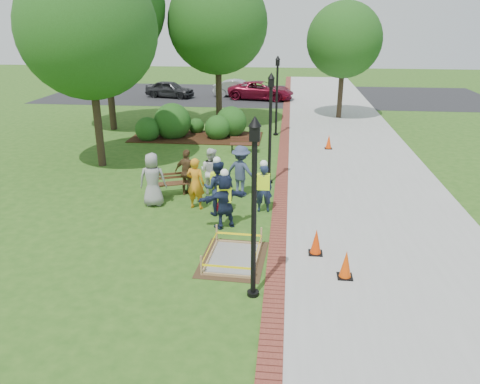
# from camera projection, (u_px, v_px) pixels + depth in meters

# --- Properties ---
(ground) EXTENTS (100.00, 100.00, 0.00)m
(ground) POSITION_uv_depth(u_px,v_px,m) (219.00, 237.00, 13.93)
(ground) COLOR #285116
(ground) RESTS_ON ground
(sidewalk) EXTENTS (6.00, 60.00, 0.02)m
(sidewalk) POSITION_uv_depth(u_px,v_px,m) (351.00, 151.00, 22.75)
(sidewalk) COLOR #9E9E99
(sidewalk) RESTS_ON ground
(brick_edging) EXTENTS (0.50, 60.00, 0.03)m
(brick_edging) POSITION_uv_depth(u_px,v_px,m) (284.00, 149.00, 23.07)
(brick_edging) COLOR maroon
(brick_edging) RESTS_ON ground
(mulch_bed) EXTENTS (7.00, 3.00, 0.05)m
(mulch_bed) POSITION_uv_depth(u_px,v_px,m) (197.00, 137.00, 25.39)
(mulch_bed) COLOR #381E0F
(mulch_bed) RESTS_ON ground
(parking_lot) EXTENTS (36.00, 12.00, 0.01)m
(parking_lot) POSITION_uv_depth(u_px,v_px,m) (266.00, 95.00, 39.07)
(parking_lot) COLOR black
(parking_lot) RESTS_ON ground
(wet_concrete_pad) EXTENTS (1.82, 2.39, 0.55)m
(wet_concrete_pad) POSITION_uv_depth(u_px,v_px,m) (233.00, 251.00, 12.56)
(wet_concrete_pad) COLOR #47331E
(wet_concrete_pad) RESTS_ON ground
(bench_near) EXTENTS (1.53, 0.97, 0.79)m
(bench_near) POSITION_uv_depth(u_px,v_px,m) (171.00, 188.00, 17.12)
(bench_near) COLOR #59311E
(bench_near) RESTS_ON ground
(bench_far) EXTENTS (1.36, 0.53, 0.72)m
(bench_far) POSITION_uv_depth(u_px,v_px,m) (244.00, 147.00, 22.57)
(bench_far) COLOR #582D1E
(bench_far) RESTS_ON ground
(cone_front) EXTENTS (0.38, 0.38, 0.76)m
(cone_front) POSITION_uv_depth(u_px,v_px,m) (346.00, 265.00, 11.62)
(cone_front) COLOR black
(cone_front) RESTS_ON ground
(cone_back) EXTENTS (0.38, 0.38, 0.76)m
(cone_back) POSITION_uv_depth(u_px,v_px,m) (316.00, 242.00, 12.79)
(cone_back) COLOR black
(cone_back) RESTS_ON ground
(cone_far) EXTENTS (0.36, 0.36, 0.72)m
(cone_far) POSITION_uv_depth(u_px,v_px,m) (329.00, 142.00, 23.06)
(cone_far) COLOR black
(cone_far) RESTS_ON ground
(toolbox) EXTENTS (0.46, 0.28, 0.22)m
(toolbox) POSITION_uv_depth(u_px,v_px,m) (223.00, 207.00, 15.81)
(toolbox) COLOR #A20C1D
(toolbox) RESTS_ON ground
(lamp_near) EXTENTS (0.28, 0.28, 4.26)m
(lamp_near) POSITION_uv_depth(u_px,v_px,m) (254.00, 197.00, 10.15)
(lamp_near) COLOR black
(lamp_near) RESTS_ON ground
(lamp_mid) EXTENTS (0.28, 0.28, 4.26)m
(lamp_mid) POSITION_uv_depth(u_px,v_px,m) (270.00, 121.00, 17.59)
(lamp_mid) COLOR black
(lamp_mid) RESTS_ON ground
(lamp_far) EXTENTS (0.28, 0.28, 4.26)m
(lamp_far) POSITION_uv_depth(u_px,v_px,m) (277.00, 90.00, 25.04)
(lamp_far) COLOR black
(lamp_far) RESTS_ON ground
(tree_left) EXTENTS (5.56, 5.56, 8.46)m
(tree_left) POSITION_uv_depth(u_px,v_px,m) (88.00, 30.00, 18.68)
(tree_left) COLOR #3D2D1E
(tree_left) RESTS_ON ground
(tree_back) EXTENTS (5.62, 5.62, 8.61)m
(tree_back) POSITION_uv_depth(u_px,v_px,m) (218.00, 24.00, 26.25)
(tree_back) COLOR #3D2D1E
(tree_back) RESTS_ON ground
(tree_right) EXTENTS (4.61, 4.61, 7.12)m
(tree_right) POSITION_uv_depth(u_px,v_px,m) (344.00, 40.00, 28.69)
(tree_right) COLOR #3D2D1E
(tree_right) RESTS_ON ground
(tree_far) EXTENTS (6.71, 6.71, 10.13)m
(tree_far) POSITION_uv_depth(u_px,v_px,m) (102.00, 4.00, 24.90)
(tree_far) COLOR #3D2D1E
(tree_far) RESTS_ON ground
(shrub_a) EXTENTS (1.32, 1.32, 1.32)m
(shrub_a) POSITION_uv_depth(u_px,v_px,m) (148.00, 140.00, 24.90)
(shrub_a) COLOR #1F4413
(shrub_a) RESTS_ON ground
(shrub_b) EXTENTS (2.00, 2.00, 2.00)m
(shrub_b) POSITION_uv_depth(u_px,v_px,m) (173.00, 137.00, 25.46)
(shrub_b) COLOR #1F4413
(shrub_b) RESTS_ON ground
(shrub_c) EXTENTS (1.36, 1.36, 1.36)m
(shrub_c) POSITION_uv_depth(u_px,v_px,m) (218.00, 138.00, 25.18)
(shrub_c) COLOR #1F4413
(shrub_c) RESTS_ON ground
(shrub_d) EXTENTS (1.71, 1.71, 1.71)m
(shrub_d) POSITION_uv_depth(u_px,v_px,m) (231.00, 135.00, 25.92)
(shrub_d) COLOR #1F4413
(shrub_d) RESTS_ON ground
(shrub_e) EXTENTS (0.88, 0.88, 0.88)m
(shrub_e) POSITION_uv_depth(u_px,v_px,m) (197.00, 133.00, 26.47)
(shrub_e) COLOR #1F4413
(shrub_e) RESTS_ON ground
(casual_person_a) EXTENTS (0.64, 0.45, 1.87)m
(casual_person_a) POSITION_uv_depth(u_px,v_px,m) (153.00, 180.00, 15.96)
(casual_person_a) COLOR gray
(casual_person_a) RESTS_ON ground
(casual_person_b) EXTENTS (0.64, 0.50, 1.78)m
(casual_person_b) POSITION_uv_depth(u_px,v_px,m) (196.00, 184.00, 15.72)
(casual_person_b) COLOR orange
(casual_person_b) RESTS_ON ground
(casual_person_c) EXTENTS (0.65, 0.55, 1.74)m
(casual_person_c) POSITION_uv_depth(u_px,v_px,m) (211.00, 171.00, 17.00)
(casual_person_c) COLOR silver
(casual_person_c) RESTS_ON ground
(casual_person_d) EXTENTS (0.63, 0.50, 1.71)m
(casual_person_d) POSITION_uv_depth(u_px,v_px,m) (187.00, 173.00, 16.93)
(casual_person_d) COLOR brown
(casual_person_d) RESTS_ON ground
(casual_person_e) EXTENTS (0.70, 0.59, 1.87)m
(casual_person_e) POSITION_uv_depth(u_px,v_px,m) (241.00, 171.00, 16.82)
(casual_person_e) COLOR #353F5D
(casual_person_e) RESTS_ON ground
(hivis_worker_a) EXTENTS (0.66, 0.60, 1.90)m
(hivis_worker_a) POSITION_uv_depth(u_px,v_px,m) (225.00, 199.00, 14.27)
(hivis_worker_a) COLOR #182A40
(hivis_worker_a) RESTS_ON ground
(hivis_worker_b) EXTENTS (0.57, 0.40, 1.80)m
(hivis_worker_b) POSITION_uv_depth(u_px,v_px,m) (263.00, 186.00, 15.45)
(hivis_worker_b) COLOR #17273C
(hivis_worker_b) RESTS_ON ground
(hivis_worker_c) EXTENTS (0.62, 0.43, 1.98)m
(hivis_worker_c) POSITION_uv_depth(u_px,v_px,m) (217.00, 186.00, 15.20)
(hivis_worker_c) COLOR #17223D
(hivis_worker_c) RESTS_ON ground
(parked_car_a) EXTENTS (2.93, 4.80, 1.46)m
(parked_car_a) POSITION_uv_depth(u_px,v_px,m) (170.00, 97.00, 37.98)
(parked_car_a) COLOR #262729
(parked_car_a) RESTS_ON ground
(parked_car_b) EXTENTS (2.40, 4.69, 1.47)m
(parked_car_b) POSITION_uv_depth(u_px,v_px,m) (239.00, 97.00, 38.33)
(parked_car_b) COLOR #A3A3A8
(parked_car_b) RESTS_ON ground
(parked_car_c) EXTENTS (2.86, 5.02, 1.54)m
(parked_car_c) POSITION_uv_depth(u_px,v_px,m) (261.00, 99.00, 37.08)
(parked_car_c) COLOR maroon
(parked_car_c) RESTS_ON ground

